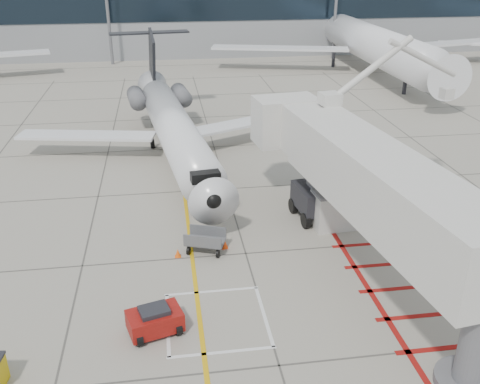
{
  "coord_description": "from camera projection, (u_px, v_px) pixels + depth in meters",
  "views": [
    {
      "loc": [
        -3.62,
        -18.83,
        13.99
      ],
      "look_at": [
        0.0,
        6.0,
        2.5
      ],
      "focal_mm": 40.0,
      "sensor_mm": 36.0,
      "label": 1
    }
  ],
  "objects": [
    {
      "name": "ground_power_unit",
      "position": [
        337.0,
        209.0,
        29.06
      ],
      "size": [
        2.78,
        1.77,
        2.11
      ],
      "primitive_type": null,
      "rotation": [
        0.0,
        0.0,
        0.08
      ],
      "color": "beige",
      "rests_on": "ground_plane"
    },
    {
      "name": "regional_jet",
      "position": [
        179.0,
        117.0,
        35.47
      ],
      "size": [
        26.16,
        31.3,
        7.52
      ],
      "primitive_type": null,
      "rotation": [
        0.0,
        0.0,
        0.13
      ],
      "color": "white",
      "rests_on": "ground_plane"
    },
    {
      "name": "pushback_tug",
      "position": [
        155.0,
        320.0,
        21.1
      ],
      "size": [
        2.38,
        1.84,
        1.22
      ],
      "primitive_type": null,
      "rotation": [
        0.0,
        0.0,
        0.28
      ],
      "color": "maroon",
      "rests_on": "ground_plane"
    },
    {
      "name": "bg_aircraft_c",
      "position": [
        367.0,
        18.0,
        64.81
      ],
      "size": [
        37.7,
        41.89,
        12.57
      ],
      "primitive_type": null,
      "color": "silver",
      "rests_on": "ground_plane"
    },
    {
      "name": "baggage_cart",
      "position": [
        205.0,
        241.0,
        26.8
      ],
      "size": [
        2.21,
        1.78,
        1.21
      ],
      "primitive_type": null,
      "rotation": [
        0.0,
        0.0,
        -0.35
      ],
      "color": "#515256",
      "rests_on": "ground_plane"
    },
    {
      "name": "cone_nose",
      "position": [
        178.0,
        253.0,
        26.47
      ],
      "size": [
        0.31,
        0.31,
        0.43
      ],
      "primitive_type": "cone",
      "color": "#F7550D",
      "rests_on": "ground_plane"
    },
    {
      "name": "ground_plane",
      "position": [
        260.0,
        301.0,
        23.24
      ],
      "size": [
        260.0,
        260.0,
        0.0
      ],
      "primitive_type": "plane",
      "color": "#9C9486",
      "rests_on": "ground"
    },
    {
      "name": "jet_bridge",
      "position": [
        381.0,
        199.0,
        23.15
      ],
      "size": [
        12.18,
        21.39,
        8.12
      ],
      "primitive_type": null,
      "rotation": [
        0.0,
        0.0,
        0.13
      ],
      "color": "silver",
      "rests_on": "ground_plane"
    },
    {
      "name": "cone_side",
      "position": [
        224.0,
        243.0,
        27.26
      ],
      "size": [
        0.37,
        0.37,
        0.52
      ],
      "primitive_type": "cone",
      "color": "#FF440D",
      "rests_on": "ground_plane"
    }
  ]
}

